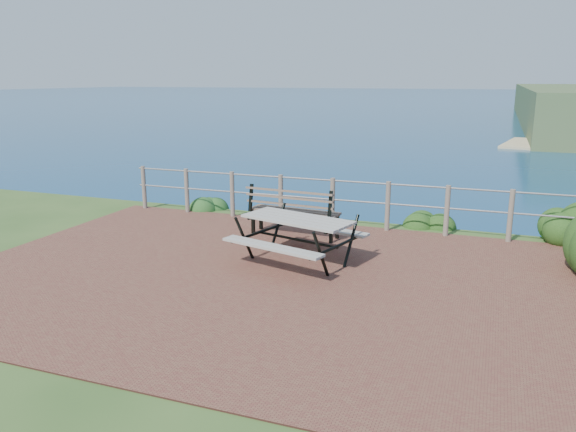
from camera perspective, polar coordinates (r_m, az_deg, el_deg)
name	(u,v)px	position (r m, az deg, el deg)	size (l,w,h in m)	color
ground	(272,278)	(8.76, -1.60, -6.32)	(10.00, 7.00, 0.12)	brown
ocean	(492,87)	(207.67, 19.98, 12.24)	(1200.00, 1200.00, 0.00)	#135277
safety_railing	(332,199)	(11.66, 4.54, 1.70)	(9.40, 0.10, 1.00)	#6B5B4C
picnic_table	(297,235)	(9.28, 0.97, -1.97)	(1.95, 1.53, 0.77)	gray
park_bench	(295,204)	(10.82, 0.67, 1.27)	(1.81, 0.59, 1.01)	brown
shrub_right_edge	(572,243)	(11.81, 26.86, -2.50)	(0.99, 0.99, 1.41)	#1C4013
shrub_lip_west	(207,210)	(13.35, -8.20, 0.64)	(0.78, 0.78, 0.53)	#234C1C
shrub_lip_east	(429,225)	(12.18, 14.12, -0.93)	(0.77, 0.77, 0.51)	#1C4013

